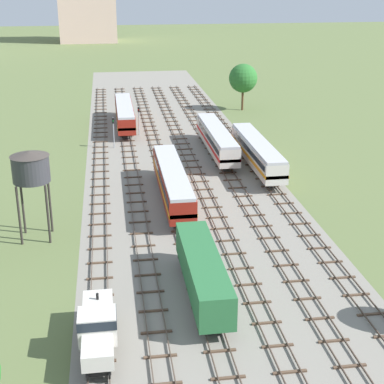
{
  "coord_description": "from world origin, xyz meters",
  "views": [
    {
      "loc": [
        -9.2,
        -17.96,
        25.65
      ],
      "look_at": [
        0.0,
        45.11,
        1.5
      ],
      "focal_mm": 54.43,
      "sensor_mm": 36.0,
      "label": 1
    }
  ],
  "objects_px": {
    "diesel_railcar_right_midfar": "(257,151)",
    "signal_post_nearest": "(139,117)",
    "freight_boxcar_centre_left_near": "(203,271)",
    "diesel_railcar_left_farther": "(125,113)",
    "signal_post_near": "(113,128)",
    "diesel_railcar_centre_left_mid": "(172,181)",
    "shunter_loco_far_left_nearest": "(98,326)",
    "water_tower": "(31,168)",
    "diesel_railcar_centre_right_far": "(217,138)"
  },
  "relations": [
    {
      "from": "diesel_railcar_right_midfar",
      "to": "diesel_railcar_centre_right_far",
      "type": "height_order",
      "value": "same"
    },
    {
      "from": "water_tower",
      "to": "diesel_railcar_centre_left_mid",
      "type": "bearing_deg",
      "value": 28.66
    },
    {
      "from": "diesel_railcar_left_farther",
      "to": "water_tower",
      "type": "bearing_deg",
      "value": -103.45
    },
    {
      "from": "shunter_loco_far_left_nearest",
      "to": "diesel_railcar_centre_right_far",
      "type": "xyz_separation_m",
      "value": [
        17.21,
        46.01,
        0.59
      ]
    },
    {
      "from": "water_tower",
      "to": "signal_post_nearest",
      "type": "bearing_deg",
      "value": 71.78
    },
    {
      "from": "shunter_loco_far_left_nearest",
      "to": "diesel_railcar_centre_left_mid",
      "type": "bearing_deg",
      "value": 73.13
    },
    {
      "from": "shunter_loco_far_left_nearest",
      "to": "water_tower",
      "type": "xyz_separation_m",
      "value": [
        -6.34,
        20.2,
        5.6
      ]
    },
    {
      "from": "freight_boxcar_centre_left_near",
      "to": "signal_post_nearest",
      "type": "xyz_separation_m",
      "value": [
        -2.16,
        52.87,
        0.67
      ]
    },
    {
      "from": "diesel_railcar_left_farther",
      "to": "diesel_railcar_centre_right_far",
      "type": "bearing_deg",
      "value": -55.4
    },
    {
      "from": "freight_boxcar_centre_left_near",
      "to": "diesel_railcar_centre_left_mid",
      "type": "relative_size",
      "value": 0.68
    },
    {
      "from": "diesel_railcar_left_farther",
      "to": "water_tower",
      "type": "distance_m",
      "value": 46.05
    },
    {
      "from": "diesel_railcar_centre_right_far",
      "to": "diesel_railcar_left_farther",
      "type": "xyz_separation_m",
      "value": [
        -12.91,
        18.71,
        0.0
      ]
    },
    {
      "from": "signal_post_nearest",
      "to": "freight_boxcar_centre_left_near",
      "type": "bearing_deg",
      "value": -87.66
    },
    {
      "from": "diesel_railcar_centre_left_mid",
      "to": "signal_post_near",
      "type": "relative_size",
      "value": 4.25
    },
    {
      "from": "water_tower",
      "to": "diesel_railcar_left_farther",
      "type": "bearing_deg",
      "value": 76.55
    },
    {
      "from": "shunter_loco_far_left_nearest",
      "to": "diesel_railcar_right_midfar",
      "type": "height_order",
      "value": "diesel_railcar_right_midfar"
    },
    {
      "from": "shunter_loco_far_left_nearest",
      "to": "water_tower",
      "type": "height_order",
      "value": "water_tower"
    },
    {
      "from": "shunter_loco_far_left_nearest",
      "to": "water_tower",
      "type": "bearing_deg",
      "value": 107.43
    },
    {
      "from": "freight_boxcar_centre_left_near",
      "to": "diesel_railcar_left_farther",
      "type": "height_order",
      "value": "diesel_railcar_left_farther"
    },
    {
      "from": "diesel_railcar_centre_right_far",
      "to": "diesel_railcar_right_midfar",
      "type": "bearing_deg",
      "value": -59.55
    },
    {
      "from": "shunter_loco_far_left_nearest",
      "to": "diesel_railcar_centre_left_mid",
      "type": "xyz_separation_m",
      "value": [
        8.6,
        28.37,
        0.59
      ]
    },
    {
      "from": "diesel_railcar_left_farther",
      "to": "signal_post_near",
      "type": "xyz_separation_m",
      "value": [
        -2.15,
        -12.66,
        0.5
      ]
    },
    {
      "from": "freight_boxcar_centre_left_near",
      "to": "diesel_railcar_right_midfar",
      "type": "xyz_separation_m",
      "value": [
        12.9,
        32.5,
        0.15
      ]
    },
    {
      "from": "diesel_railcar_right_midfar",
      "to": "signal_post_near",
      "type": "height_order",
      "value": "signal_post_near"
    },
    {
      "from": "shunter_loco_far_left_nearest",
      "to": "freight_boxcar_centre_left_near",
      "type": "bearing_deg",
      "value": 35.72
    },
    {
      "from": "water_tower",
      "to": "signal_post_near",
      "type": "distance_m",
      "value": 33.28
    },
    {
      "from": "diesel_railcar_centre_left_mid",
      "to": "diesel_railcar_right_midfar",
      "type": "relative_size",
      "value": 1.0
    },
    {
      "from": "shunter_loco_far_left_nearest",
      "to": "water_tower",
      "type": "relative_size",
      "value": 0.91
    },
    {
      "from": "diesel_railcar_right_midfar",
      "to": "diesel_railcar_centre_right_far",
      "type": "relative_size",
      "value": 1.0
    },
    {
      "from": "diesel_railcar_centre_right_far",
      "to": "signal_post_near",
      "type": "height_order",
      "value": "signal_post_near"
    },
    {
      "from": "shunter_loco_far_left_nearest",
      "to": "signal_post_near",
      "type": "bearing_deg",
      "value": 87.63
    },
    {
      "from": "diesel_railcar_right_midfar",
      "to": "signal_post_near",
      "type": "distance_m",
      "value": 23.53
    },
    {
      "from": "diesel_railcar_centre_right_far",
      "to": "signal_post_nearest",
      "type": "bearing_deg",
      "value": 129.49
    },
    {
      "from": "shunter_loco_far_left_nearest",
      "to": "signal_post_near",
      "type": "height_order",
      "value": "signal_post_near"
    },
    {
      "from": "diesel_railcar_right_midfar",
      "to": "water_tower",
      "type": "relative_size",
      "value": 2.2
    },
    {
      "from": "diesel_railcar_centre_right_far",
      "to": "diesel_railcar_centre_left_mid",
      "type": "bearing_deg",
      "value": -115.99
    },
    {
      "from": "water_tower",
      "to": "shunter_loco_far_left_nearest",
      "type": "bearing_deg",
      "value": -72.57
    },
    {
      "from": "diesel_railcar_right_midfar",
      "to": "signal_post_nearest",
      "type": "relative_size",
      "value": 4.21
    },
    {
      "from": "freight_boxcar_centre_left_near",
      "to": "shunter_loco_far_left_nearest",
      "type": "bearing_deg",
      "value": -144.28
    },
    {
      "from": "signal_post_near",
      "to": "diesel_railcar_centre_right_far",
      "type": "bearing_deg",
      "value": -21.88
    },
    {
      "from": "signal_post_near",
      "to": "water_tower",
      "type": "bearing_deg",
      "value": -104.93
    },
    {
      "from": "diesel_railcar_right_midfar",
      "to": "water_tower",
      "type": "bearing_deg",
      "value": -146.41
    },
    {
      "from": "shunter_loco_far_left_nearest",
      "to": "signal_post_nearest",
      "type": "relative_size",
      "value": 1.74
    },
    {
      "from": "freight_boxcar_centre_left_near",
      "to": "diesel_railcar_centre_right_far",
      "type": "distance_m",
      "value": 40.74
    },
    {
      "from": "diesel_railcar_centre_left_mid",
      "to": "signal_post_nearest",
      "type": "bearing_deg",
      "value": 94.01
    },
    {
      "from": "diesel_railcar_centre_left_mid",
      "to": "diesel_railcar_left_farther",
      "type": "bearing_deg",
      "value": 96.75
    },
    {
      "from": "diesel_railcar_centre_left_mid",
      "to": "shunter_loco_far_left_nearest",
      "type": "bearing_deg",
      "value": -106.87
    },
    {
      "from": "diesel_railcar_right_midfar",
      "to": "signal_post_nearest",
      "type": "distance_m",
      "value": 25.33
    },
    {
      "from": "diesel_railcar_left_farther",
      "to": "water_tower",
      "type": "height_order",
      "value": "water_tower"
    },
    {
      "from": "diesel_railcar_right_midfar",
      "to": "water_tower",
      "type": "xyz_separation_m",
      "value": [
        -27.85,
        -18.5,
        5.01
      ]
    }
  ]
}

